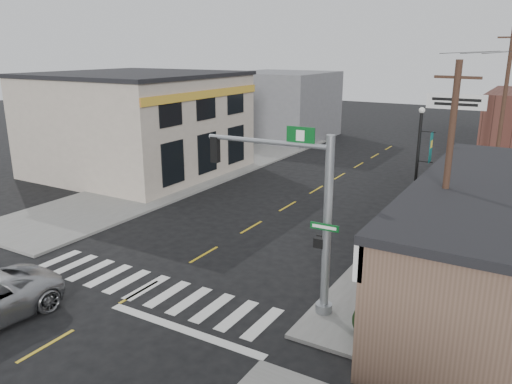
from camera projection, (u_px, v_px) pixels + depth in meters
The scene contains 18 objects.
ground at pixel (139, 292), 18.30m from camera, with size 140.00×140.00×0.00m, color black.
sidewalk_right at pixel (459, 228), 24.67m from camera, with size 6.00×38.00×0.13m, color slate.
sidewalk_left at pixel (175, 181), 33.43m from camera, with size 6.00×38.00×0.13m, color slate.
center_line at pixel (251, 227), 24.93m from camera, with size 0.12×56.00×0.01m, color gold.
crosswalk at pixel (147, 287), 18.63m from camera, with size 11.00×2.20×0.01m, color silver.
left_building at pixel (138, 125), 35.28m from camera, with size 12.00×12.00×6.80m, color #B3A695.
bldg_distant_left at pixel (281, 105), 49.28m from camera, with size 9.00×10.00×6.40m, color slate.
traffic_signal_pole at pixel (307, 204), 16.02m from camera, with size 4.85×0.38×6.14m.
guide_sign at pixel (415, 229), 19.32m from camera, with size 1.54×0.13×2.69m.
fire_hydrant at pixel (364, 267), 19.15m from camera, with size 0.22×0.22×0.70m.
ped_crossing_sign at pixel (432, 204), 21.67m from camera, with size 1.12×0.08×2.90m.
lamp_post at pixel (419, 156), 24.68m from camera, with size 0.75×0.59×5.74m.
dance_center_sign at pixel (454, 118), 26.65m from camera, with size 3.03×0.19×6.45m.
bare_tree at pixel (464, 208), 15.82m from camera, with size 2.30×2.30×4.59m.
shrub_front at pixel (371, 321), 15.29m from camera, with size 1.14×1.14×0.86m, color #1D3C16.
shrub_back at pixel (490, 272), 18.59m from camera, with size 1.23×1.23×0.93m, color black.
utility_pole_near at pixel (446, 186), 16.20m from camera, with size 1.42×0.21×8.15m.
utility_pole_far at pixel (504, 106), 31.35m from camera, with size 1.70×0.25×9.76m.
Camera 1 is at (12.09, -12.11, 8.60)m, focal length 35.00 mm.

